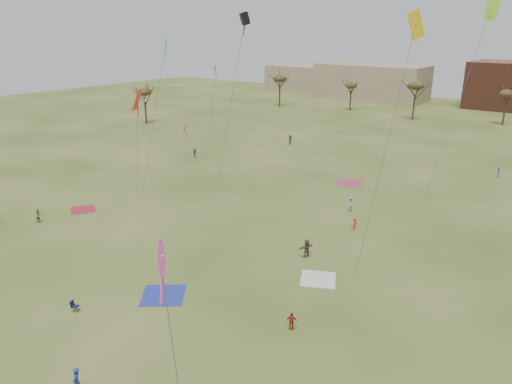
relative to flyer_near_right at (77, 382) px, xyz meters
The scene contains 19 objects.
ground 11.84m from the flyer_near_right, 111.38° to the left, with size 260.00×260.00×0.00m, color #364D18.
flyer_near_right is the anchor object (origin of this frame).
spectator_fore_a 14.52m from the flyer_near_right, 63.72° to the left, with size 0.83×0.35×1.42m, color #A42C1C.
spectator_fore_b 29.90m from the flyer_near_right, 154.03° to the left, with size 0.76×0.59×1.56m, color #877A56.
spectator_fore_c 23.68m from the flyer_near_right, 87.24° to the left, with size 1.63×0.52×1.76m, color brown.
flyer_mid_b 32.27m from the flyer_near_right, 86.77° to the left, with size 0.95×0.54×1.47m, color #E0412A.
spectator_mid_d 55.11m from the flyer_near_right, 126.84° to the left, with size 0.89×0.37×1.52m, color #843761.
spectator_mid_e 36.83m from the flyer_near_right, 91.54° to the left, with size 0.86×0.67×1.77m, color silver.
flyer_far_a 66.67m from the flyer_near_right, 112.57° to the left, with size 1.59×0.51×1.71m, color #226521.
flyer_far_c 63.08m from the flyer_near_right, 81.20° to the left, with size 0.95×0.54×1.47m, color #225B9F.
blanket_red 32.20m from the flyer_near_right, 145.34° to the left, with size 2.75×2.75×0.03m, color #A92132.
blanket_blue 11.64m from the flyer_near_right, 112.36° to the left, with size 3.34×3.34×0.03m, color #2535A3.
blanket_cream 21.01m from the flyer_near_right, 78.37° to the left, with size 2.96×2.96×0.03m, color silver.
blanket_plum 47.23m from the flyer_near_right, 97.44° to the left, with size 3.29×3.29×0.03m, color #B03655.
camp_chair_center 9.51m from the flyer_near_right, 147.54° to the left, with size 0.71×0.69×0.87m.
kites_aloft 37.44m from the flyer_near_right, 99.77° to the left, with size 56.40×59.78×22.55m.
tree_line 90.60m from the flyer_near_right, 94.53° to the left, with size 117.44×49.32×8.91m.
building_tan 132.04m from the flyer_near_right, 107.33° to the left, with size 32.00×14.00×10.00m, color #937F60.
building_tan_west 149.99m from the flyer_near_right, 117.52° to the left, with size 20.00×12.00×8.00m, color #937F60.
Camera 1 is at (26.58, -23.13, 20.50)m, focal length 34.07 mm.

